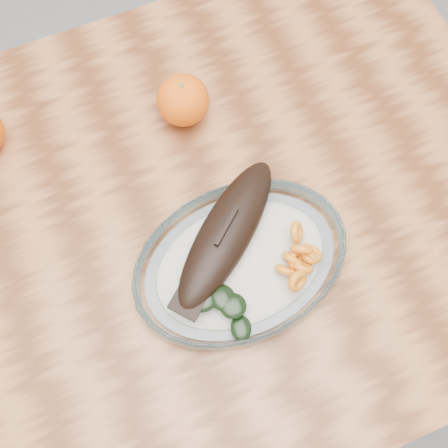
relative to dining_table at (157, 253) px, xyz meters
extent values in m
plane|color=slate|center=(0.00, 0.00, -0.65)|extent=(3.00, 3.00, 0.00)
cube|color=#5C2E15|center=(0.00, 0.00, 0.08)|extent=(1.20, 0.80, 0.04)
cylinder|color=brown|center=(0.54, 0.34, -0.30)|extent=(0.06, 0.06, 0.71)
ellipsoid|color=white|center=(0.10, -0.10, 0.10)|extent=(0.59, 0.44, 0.01)
torus|color=#88BDD2|center=(0.10, -0.10, 0.11)|extent=(0.59, 0.59, 0.03)
ellipsoid|color=white|center=(0.10, -0.10, 0.12)|extent=(0.52, 0.38, 0.02)
ellipsoid|color=black|center=(0.10, -0.06, 0.15)|extent=(0.24, 0.21, 0.04)
ellipsoid|color=black|center=(0.10, -0.06, 0.14)|extent=(0.20, 0.18, 0.02)
cube|color=black|center=(0.01, -0.13, 0.15)|extent=(0.06, 0.06, 0.01)
cube|color=black|center=(0.10, -0.06, 0.17)|extent=(0.05, 0.04, 0.02)
torus|color=#D5570F|center=(0.15, -0.14, 0.14)|extent=(0.04, 0.03, 0.04)
torus|color=#D5570F|center=(0.20, -0.13, 0.14)|extent=(0.05, 0.05, 0.03)
torus|color=#D5570F|center=(0.20, -0.13, 0.14)|extent=(0.03, 0.03, 0.04)
torus|color=#D5570F|center=(0.18, -0.14, 0.14)|extent=(0.04, 0.04, 0.04)
torus|color=#D5570F|center=(0.17, -0.13, 0.14)|extent=(0.04, 0.04, 0.04)
torus|color=#D5570F|center=(0.17, -0.13, 0.14)|extent=(0.04, 0.04, 0.04)
torus|color=#D5570F|center=(0.19, -0.10, 0.15)|extent=(0.04, 0.04, 0.04)
torus|color=#D5570F|center=(0.18, -0.12, 0.15)|extent=(0.04, 0.03, 0.04)
torus|color=#D5570F|center=(0.16, -0.16, 0.15)|extent=(0.04, 0.04, 0.03)
ellipsoid|color=black|center=(0.06, -0.14, 0.14)|extent=(0.04, 0.04, 0.01)
ellipsoid|color=black|center=(0.06, -0.14, 0.14)|extent=(0.05, 0.05, 0.01)
ellipsoid|color=black|center=(0.06, -0.19, 0.14)|extent=(0.04, 0.04, 0.01)
ellipsoid|color=black|center=(0.06, -0.14, 0.15)|extent=(0.03, 0.04, 0.01)
ellipsoid|color=black|center=(0.03, -0.13, 0.15)|extent=(0.05, 0.04, 0.01)
ellipsoid|color=black|center=(0.07, -0.16, 0.15)|extent=(0.05, 0.05, 0.01)
sphere|color=#FF5805|center=(0.12, 0.17, 0.14)|extent=(0.08, 0.08, 0.08)
camera|label=1|loc=(-0.01, -0.31, 0.87)|focal=45.00mm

